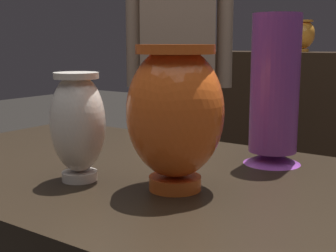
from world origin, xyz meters
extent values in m
cube|color=black|center=(0.00, 0.00, 0.78)|extent=(1.20, 0.64, 0.05)
cylinder|color=#E55B1E|center=(0.07, -0.06, 0.81)|extent=(0.09, 0.09, 0.02)
ellipsoid|color=#E55B1E|center=(0.07, -0.06, 0.93)|extent=(0.16, 0.16, 0.22)
cylinder|color=#E55B1E|center=(0.07, -0.06, 1.03)|extent=(0.13, 0.13, 0.02)
cylinder|color=silver|center=(-0.10, -0.12, 0.81)|extent=(0.06, 0.06, 0.02)
ellipsoid|color=silver|center=(-0.10, -0.12, 0.90)|extent=(0.10, 0.10, 0.18)
cylinder|color=silver|center=(-0.10, -0.12, 0.99)|extent=(0.08, 0.08, 0.01)
cone|color=#7A388E|center=(0.14, 0.19, 0.81)|extent=(0.12, 0.12, 0.03)
cylinder|color=#7A388E|center=(0.14, 0.19, 0.96)|extent=(0.10, 0.10, 0.27)
cone|color=#7A388E|center=(-1.04, 2.17, 1.00)|extent=(0.11, 0.11, 0.02)
cylinder|color=#7A388E|center=(-1.04, 2.17, 1.15)|extent=(0.08, 0.08, 0.27)
cylinder|color=orange|center=(-0.52, 2.25, 1.00)|extent=(0.08, 0.08, 0.02)
ellipsoid|color=orange|center=(-0.52, 2.25, 1.10)|extent=(0.14, 0.14, 0.18)
cylinder|color=orange|center=(-0.52, 2.25, 1.18)|extent=(0.11, 0.11, 0.01)
cylinder|color=#846B56|center=(-0.59, 1.08, 0.39)|extent=(0.11, 0.11, 0.77)
cylinder|color=#846B56|center=(-0.72, 1.01, 0.39)|extent=(0.11, 0.11, 0.77)
cube|color=#846B56|center=(-0.66, 1.04, 1.08)|extent=(0.37, 0.31, 0.61)
cylinder|color=#846B56|center=(-0.49, 1.14, 1.11)|extent=(0.07, 0.07, 0.52)
cylinder|color=#846B56|center=(-0.83, 0.95, 1.11)|extent=(0.07, 0.07, 0.52)
camera|label=1|loc=(0.50, -0.69, 1.04)|focal=49.82mm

